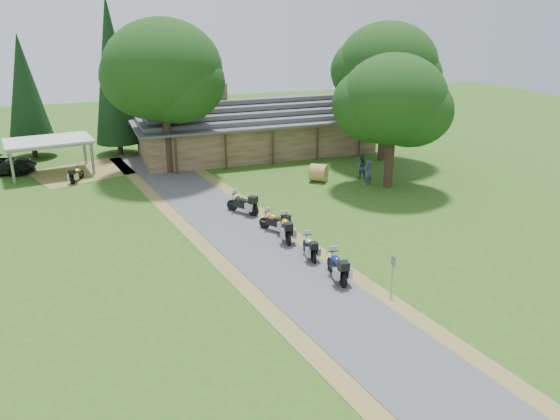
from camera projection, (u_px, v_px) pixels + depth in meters
name	position (u px, v px, depth m)	size (l,w,h in m)	color
ground	(293.00, 277.00, 26.23)	(120.00, 120.00, 0.00)	#2C5417
driveway	(257.00, 247.00, 29.59)	(46.00, 46.00, 0.00)	#49494B
lodge	(256.00, 126.00, 48.48)	(21.40, 9.40, 4.90)	brown
carport	(50.00, 157.00, 42.43)	(6.29, 4.19, 2.72)	beige
motorcycle_row_a	(337.00, 265.00, 25.78)	(2.10, 0.68, 1.44)	navy
motorcycle_row_b	(310.00, 246.00, 28.13)	(1.85, 0.60, 1.27)	#B4B6BD
motorcycle_row_c	(286.00, 227.00, 30.30)	(2.14, 0.70, 1.47)	#E6B40D
motorcycle_row_d	(275.00, 221.00, 31.36)	(1.98, 0.65, 1.35)	#C37024
motorcycle_row_e	(242.00, 203.00, 34.19)	(2.13, 0.70, 1.46)	black
motorcycle_carport_a	(77.00, 173.00, 40.74)	(1.82, 0.59, 1.24)	yellow
person_a	(368.00, 170.00, 39.73)	(0.63, 0.45, 2.20)	#34425D
person_b	(361.00, 165.00, 41.44)	(0.58, 0.42, 2.05)	#34425D
hay_bale	(319.00, 173.00, 40.77)	(1.30, 1.30, 1.19)	#A17E3B
sign_post	(392.00, 275.00, 24.30)	(0.34, 0.06, 1.87)	gray
oak_lodge_left	(164.00, 91.00, 41.01)	(8.89, 8.89, 12.79)	#163810
oak_lodge_right	(386.00, 84.00, 44.70)	(8.13, 8.13, 12.76)	#163810
oak_driveway	(392.00, 117.00, 38.00)	(7.42, 7.42, 10.15)	#163810
cedar_near	(113.00, 77.00, 46.71)	(3.94, 3.94, 13.42)	black
cedar_far	(26.00, 97.00, 46.02)	(3.93, 3.93, 10.41)	black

